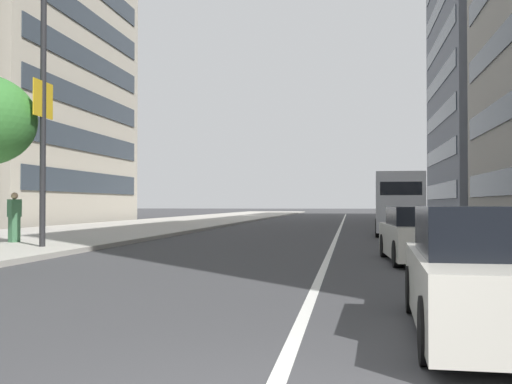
{
  "coord_description": "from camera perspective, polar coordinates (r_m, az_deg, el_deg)",
  "views": [
    {
      "loc": [
        -4.22,
        -0.59,
        1.44
      ],
      "look_at": [
        11.66,
        1.7,
        1.73
      ],
      "focal_mm": 45.82,
      "sensor_mm": 36.0,
      "label": 1
    }
  ],
  "objects": [
    {
      "name": "pedestrian_on_plaza",
      "position": [
        23.5,
        -20.35,
        -2.06
      ],
      "size": [
        0.47,
        0.41,
        1.68
      ],
      "rotation": [
        0.0,
        0.0,
        4.24
      ],
      "color": "#3F724C",
      "rests_on": "sidewalk_right_plaza"
    },
    {
      "name": "lane_centre_stripe",
      "position": [
        39.25,
        7.35,
        -3.14
      ],
      "size": [
        110.0,
        0.16,
        0.01
      ],
      "primitive_type": "cube",
      "color": "silver",
      "rests_on": "ground"
    },
    {
      "name": "sidewalk_right_plaza",
      "position": [
        36.53,
        -12.18,
        -3.17
      ],
      "size": [
        160.0,
        9.79,
        0.15
      ],
      "primitive_type": "cube",
      "color": "#B2ADA3",
      "rests_on": "ground"
    },
    {
      "name": "car_approaching_light",
      "position": [
        16.65,
        14.47,
        -3.72
      ],
      "size": [
        4.54,
        2.01,
        1.37
      ],
      "rotation": [
        0.0,
        0.0,
        0.05
      ],
      "color": "beige",
      "rests_on": "ground"
    },
    {
      "name": "car_mid_block_traffic",
      "position": [
        7.59,
        20.77,
        -6.83
      ],
      "size": [
        4.42,
        2.09,
        1.41
      ],
      "rotation": [
        0.0,
        0.0,
        -0.04
      ],
      "color": "beige",
      "rests_on": "ground"
    },
    {
      "name": "delivery_van_ahead",
      "position": [
        30.42,
        12.34,
        -0.93
      ],
      "size": [
        5.63,
        2.26,
        2.81
      ],
      "rotation": [
        0.0,
        0.0,
        -0.04
      ],
      "color": "#B7B7BC",
      "rests_on": "ground"
    },
    {
      "name": "street_lamp_with_banners",
      "position": [
        21.06,
        -17.39,
        9.66
      ],
      "size": [
        1.26,
        2.17,
        8.84
      ],
      "color": "#232326",
      "rests_on": "sidewalk_right_plaza"
    }
  ]
}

